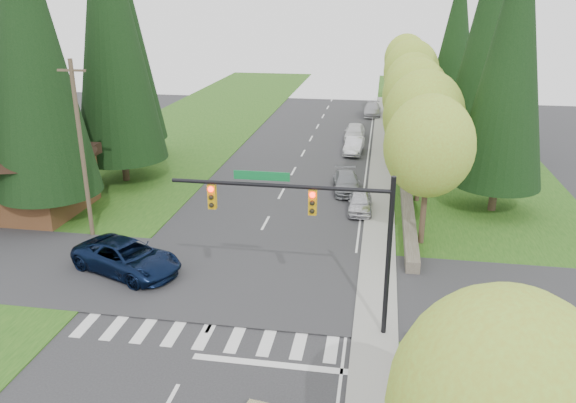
% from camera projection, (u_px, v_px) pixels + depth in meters
% --- Properties ---
extents(ground, '(120.00, 120.00, 0.00)m').
position_uv_depth(ground, '(177.00, 386.00, 19.93)').
color(ground, '#28282B').
rests_on(ground, ground).
extents(grass_east, '(14.00, 110.00, 0.06)m').
position_uv_depth(grass_east, '(475.00, 209.00, 36.43)').
color(grass_east, '#1E4913').
rests_on(grass_east, ground).
extents(grass_west, '(14.00, 110.00, 0.06)m').
position_uv_depth(grass_west, '(102.00, 188.00, 40.46)').
color(grass_west, '#1E4913').
rests_on(grass_west, ground).
extents(cross_street, '(120.00, 8.00, 0.10)m').
position_uv_depth(cross_street, '(234.00, 281.00, 27.34)').
color(cross_street, '#28282B').
rests_on(cross_street, ground).
extents(sidewalk_east, '(1.80, 80.00, 0.13)m').
position_uv_depth(sidewalk_east, '(381.00, 194.00, 39.21)').
color(sidewalk_east, gray).
rests_on(sidewalk_east, ground).
extents(curb_east, '(0.20, 80.00, 0.13)m').
position_uv_depth(curb_east, '(369.00, 193.00, 39.35)').
color(curb_east, gray).
rests_on(curb_east, ground).
extents(stone_wall_north, '(0.70, 40.00, 0.70)m').
position_uv_depth(stone_wall_north, '(403.00, 160.00, 46.26)').
color(stone_wall_north, '#4C4438').
rests_on(stone_wall_north, ground).
extents(traffic_signal, '(8.70, 0.37, 6.80)m').
position_uv_depth(traffic_signal, '(317.00, 218.00, 21.71)').
color(traffic_signal, black).
rests_on(traffic_signal, ground).
extents(brown_building, '(8.40, 8.40, 5.40)m').
position_uv_depth(brown_building, '(28.00, 165.00, 35.07)').
color(brown_building, '#4C2D19').
rests_on(brown_building, ground).
extents(utility_pole, '(1.60, 0.24, 10.00)m').
position_uv_depth(utility_pole, '(82.00, 149.00, 30.75)').
color(utility_pole, '#473828').
rests_on(utility_pole, ground).
extents(decid_tree_0, '(4.80, 4.80, 8.37)m').
position_uv_depth(decid_tree_0, '(429.00, 146.00, 29.55)').
color(decid_tree_0, '#38281C').
rests_on(decid_tree_0, ground).
extents(decid_tree_1, '(5.20, 5.20, 8.80)m').
position_uv_depth(decid_tree_1, '(424.00, 116.00, 35.94)').
color(decid_tree_1, '#38281C').
rests_on(decid_tree_1, ground).
extents(decid_tree_2, '(5.00, 5.00, 8.82)m').
position_uv_depth(decid_tree_2, '(415.00, 96.00, 42.41)').
color(decid_tree_2, '#38281C').
rests_on(decid_tree_2, ground).
extents(decid_tree_3, '(5.00, 5.00, 8.55)m').
position_uv_depth(decid_tree_3, '(413.00, 86.00, 48.97)').
color(decid_tree_3, '#38281C').
rests_on(decid_tree_3, ground).
extents(decid_tree_4, '(5.40, 5.40, 9.18)m').
position_uv_depth(decid_tree_4, '(411.00, 71.00, 55.30)').
color(decid_tree_4, '#38281C').
rests_on(decid_tree_4, ground).
extents(decid_tree_5, '(4.80, 4.80, 8.30)m').
position_uv_depth(decid_tree_5, '(406.00, 68.00, 62.00)').
color(decid_tree_5, '#38281C').
rests_on(decid_tree_5, ground).
extents(decid_tree_6, '(5.20, 5.20, 8.86)m').
position_uv_depth(decid_tree_6, '(406.00, 59.00, 68.35)').
color(decid_tree_6, '#38281C').
rests_on(decid_tree_6, ground).
extents(conifer_w_a, '(6.12, 6.12, 19.80)m').
position_uv_depth(conifer_w_a, '(29.00, 39.00, 31.20)').
color(conifer_w_a, '#38281C').
rests_on(conifer_w_a, ground).
extents(conifer_w_b, '(5.44, 5.44, 17.80)m').
position_uv_depth(conifer_w_b, '(25.00, 50.00, 35.71)').
color(conifer_w_b, '#38281C').
rests_on(conifer_w_b, ground).
extents(conifer_w_c, '(6.46, 6.46, 20.80)m').
position_uv_depth(conifer_w_c, '(110.00, 23.00, 38.28)').
color(conifer_w_c, '#38281C').
rests_on(conifer_w_c, ground).
extents(conifer_w_e, '(5.78, 5.78, 18.80)m').
position_uv_depth(conifer_w_e, '(123.00, 33.00, 44.49)').
color(conifer_w_e, '#38281C').
rests_on(conifer_w_e, ground).
extents(conifer_e_a, '(5.44, 5.44, 17.80)m').
position_uv_depth(conifer_e_a, '(512.00, 55.00, 32.92)').
color(conifer_e_a, '#38281C').
rests_on(conifer_e_a, ground).
extents(conifer_e_b, '(6.12, 6.12, 19.80)m').
position_uv_depth(conifer_e_b, '(491.00, 26.00, 45.38)').
color(conifer_e_b, '#38281C').
rests_on(conifer_e_b, ground).
extents(conifer_e_c, '(5.10, 5.10, 16.80)m').
position_uv_depth(conifer_e_c, '(457.00, 34.00, 59.02)').
color(conifer_e_c, '#38281C').
rests_on(conifer_e_c, ground).
extents(suv_navy, '(6.39, 4.66, 1.61)m').
position_uv_depth(suv_navy, '(127.00, 257.00, 27.95)').
color(suv_navy, black).
rests_on(suv_navy, ground).
extents(parked_car_a, '(1.62, 3.79, 1.28)m').
position_uv_depth(parked_car_a, '(360.00, 202.00, 35.94)').
color(parked_car_a, silver).
rests_on(parked_car_a, ground).
extents(parked_car_b, '(2.34, 4.64, 1.29)m').
position_uv_depth(parked_car_b, '(347.00, 182.00, 39.69)').
color(parked_car_b, gray).
rests_on(parked_car_b, ground).
extents(parked_car_c, '(1.72, 4.28, 1.38)m').
position_uv_depth(parked_car_c, '(354.00, 146.00, 49.25)').
color(parked_car_c, silver).
rests_on(parked_car_c, ground).
extents(parked_car_d, '(1.85, 4.58, 1.56)m').
position_uv_depth(parked_car_d, '(355.00, 132.00, 53.92)').
color(parked_car_d, silver).
rests_on(parked_car_d, ground).
extents(parked_car_e, '(2.04, 4.77, 1.37)m').
position_uv_depth(parked_car_e, '(372.00, 110.00, 64.91)').
color(parked_car_e, '#AFAFB4').
rests_on(parked_car_e, ground).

